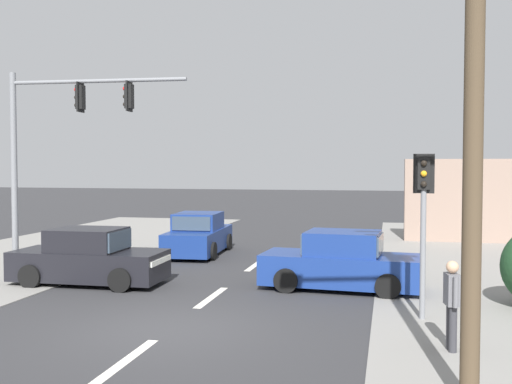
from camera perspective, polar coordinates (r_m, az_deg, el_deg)
ground_plane at (r=12.54m, az=-8.32°, el=-12.80°), size 140.00×140.00×0.00m
lane_dash_near at (r=10.77m, az=-12.26°, el=-15.40°), size 0.20×2.40×0.01m
lane_dash_mid at (r=15.29m, az=-4.25°, el=-9.96°), size 0.20×2.40×0.01m
lane_dash_far at (r=20.04m, az=-0.09°, el=-6.97°), size 0.20×2.40×0.01m
utility_pole_foreground_right at (r=8.56m, az=19.06°, el=11.17°), size 3.78×0.30×8.52m
traffic_signal_mast at (r=18.18m, az=-18.58°, el=5.03°), size 5.28×0.53×6.00m
pedestal_signal_right_kerb at (r=13.21m, az=15.66°, el=-1.44°), size 0.44×0.29×3.56m
sedan_receding_far at (r=16.24m, az=8.14°, el=-6.73°), size 4.35×2.14×1.56m
sedan_oncoming_near at (r=22.46m, az=-5.50°, el=-4.15°), size 2.07×4.32×1.56m
sedan_oncoming_mid at (r=17.45m, az=-15.62°, el=-6.16°), size 4.27×1.94×1.56m
pedestrian_at_kerb at (r=11.30m, az=18.15°, el=-9.77°), size 0.28×0.55×1.63m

